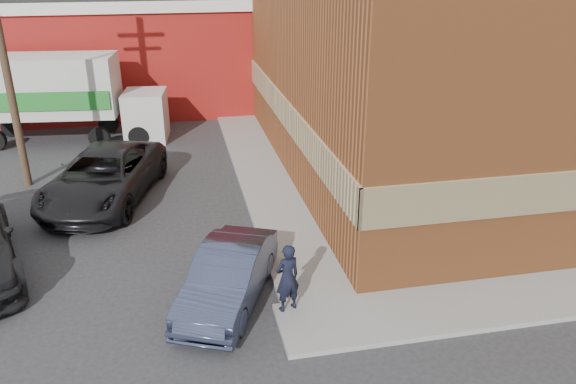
{
  "coord_description": "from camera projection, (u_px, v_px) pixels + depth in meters",
  "views": [
    {
      "loc": [
        -2.31,
        -10.52,
        7.42
      ],
      "look_at": [
        0.32,
        2.19,
        1.89
      ],
      "focal_mm": 35.0,
      "sensor_mm": 36.0,
      "label": 1
    }
  ],
  "objects": [
    {
      "name": "utility_pole",
      "position": [
        1.0,
        46.0,
        17.66
      ],
      "size": [
        2.0,
        0.26,
        9.0
      ],
      "color": "#4A3725",
      "rests_on": "ground"
    },
    {
      "name": "man",
      "position": [
        287.0,
        278.0,
        12.19
      ],
      "size": [
        0.68,
        0.55,
        1.6
      ],
      "primitive_type": "imported",
      "rotation": [
        0.0,
        0.0,
        3.46
      ],
      "color": "black",
      "rests_on": "sidewalk_south"
    },
    {
      "name": "warehouse",
      "position": [
        96.0,
        51.0,
        28.61
      ],
      "size": [
        16.3,
        8.3,
        5.6
      ],
      "color": "maroon",
      "rests_on": "ground"
    },
    {
      "name": "sidewalk_west",
      "position": [
        259.0,
        167.0,
        21.01
      ],
      "size": [
        1.8,
        18.0,
        0.12
      ],
      "primitive_type": "cube",
      "color": "gray",
      "rests_on": "ground"
    },
    {
      "name": "brick_building",
      "position": [
        468.0,
        34.0,
        20.67
      ],
      "size": [
        14.25,
        18.25,
        9.36
      ],
      "color": "brown",
      "rests_on": "ground"
    },
    {
      "name": "sedan",
      "position": [
        228.0,
        276.0,
        12.74
      ],
      "size": [
        2.88,
        4.24,
        1.32
      ],
      "primitive_type": "imported",
      "rotation": [
        0.0,
        0.0,
        -0.41
      ],
      "color": "#333A55",
      "rests_on": "ground"
    },
    {
      "name": "ground",
      "position": [
        294.0,
        306.0,
        12.81
      ],
      "size": [
        90.0,
        90.0,
        0.0
      ],
      "primitive_type": "plane",
      "color": "#28282B",
      "rests_on": "ground"
    },
    {
      "name": "suv_a",
      "position": [
        104.0,
        176.0,
        18.0
      ],
      "size": [
        4.22,
        6.43,
        1.64
      ],
      "primitive_type": "imported",
      "rotation": [
        0.0,
        0.0,
        -0.27
      ],
      "color": "black",
      "rests_on": "ground"
    },
    {
      "name": "box_truck",
      "position": [
        65.0,
        93.0,
        23.26
      ],
      "size": [
        7.54,
        2.95,
        3.63
      ],
      "rotation": [
        0.0,
        0.0,
        -0.11
      ],
      "color": "beige",
      "rests_on": "ground"
    }
  ]
}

